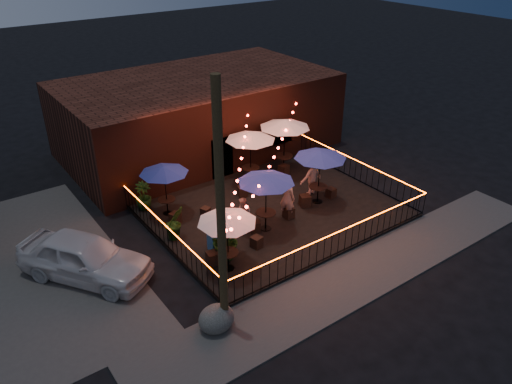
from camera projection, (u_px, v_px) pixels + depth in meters
The scene contains 36 objects.
ground at pixel (303, 234), 20.25m from camera, with size 110.00×110.00×0.00m, color black.
patio at pixel (273, 212), 21.64m from camera, with size 10.00×8.00×0.15m, color black.
sidewalk at pixel (361, 274), 17.93m from camera, with size 18.00×2.50×0.05m, color #413E3C.
brick_building at pixel (198, 114), 26.94m from camera, with size 14.00×8.00×4.00m.
utility_pole at pixel (221, 218), 13.72m from camera, with size 0.26×0.26×8.00m, color #352815.
fence_front at pixel (338, 243), 18.51m from camera, with size 10.00×0.04×1.04m.
fence_left at pixel (168, 238), 18.79m from camera, with size 0.04×8.00×1.04m.
fence_right at pixel (355, 170), 23.93m from camera, with size 0.04×8.00×1.04m.
festoon_lights at pixel (258, 170), 19.74m from camera, with size 10.02×8.72×1.32m.
cafe_table_0 at pixel (227, 219), 16.98m from camera, with size 2.59×2.59×2.31m.
cafe_table_1 at pixel (164, 170), 20.41m from camera, with size 2.61×2.61×2.26m.
cafe_table_2 at pixel (266, 179), 19.24m from camera, with size 2.49×2.49×2.50m.
cafe_table_3 at pixel (250, 137), 22.80m from camera, with size 3.05×3.05×2.58m.
cafe_table_4 at pixel (320, 155), 21.20m from camera, with size 2.70×2.70×2.50m.
cafe_table_5 at pixel (285, 124), 23.87m from camera, with size 2.85×2.85×2.71m.
bistro_chair_0 at pixel (213, 258), 18.12m from camera, with size 0.42×0.42×0.50m, color black.
bistro_chair_1 at pixel (257, 242), 19.08m from camera, with size 0.38×0.38×0.45m, color black.
bistro_chair_2 at pixel (175, 218), 20.60m from camera, with size 0.39×0.39×0.47m, color black.
bistro_chair_3 at pixel (206, 212), 21.09m from camera, with size 0.35×0.35×0.41m, color black.
bistro_chair_4 at pixel (255, 226), 20.04m from camera, with size 0.39×0.39×0.47m, color black.
bistro_chair_5 at pixel (289, 213), 20.99m from camera, with size 0.39×0.39×0.46m, color black.
bistro_chair_6 at pixel (243, 191), 22.65m from camera, with size 0.39×0.39×0.46m, color black.
bistro_chair_7 at pixel (257, 183), 23.33m from camera, with size 0.40×0.40×0.47m, color black.
bistro_chair_8 at pixel (305, 201), 21.84m from camera, with size 0.43×0.43×0.52m, color black.
bistro_chair_9 at pixel (331, 193), 22.56m from camera, with size 0.37×0.37×0.44m, color black.
bistro_chair_10 at pixel (284, 170), 24.57m from camera, with size 0.42×0.42×0.50m, color black.
bistro_chair_11 at pixel (315, 163), 25.34m from camera, with size 0.37×0.37×0.43m, color black.
patron_a at pixel (287, 198), 20.67m from camera, with size 0.68×0.44×1.86m, color tan.
patron_b at pixel (243, 216), 19.75m from camera, with size 0.74×0.58×1.53m, color tan.
patron_c at pixel (311, 176), 22.55m from camera, with size 1.17×0.67×1.80m, color #CBB18C.
potted_shrub_a at pixel (226, 239), 18.30m from camera, with size 1.40×1.21×1.55m, color #153F11.
potted_shrub_b at pixel (175, 222), 19.41m from camera, with size 0.78×0.63×1.42m, color #143D15.
potted_shrub_c at pixel (143, 196), 21.46m from camera, with size 0.70×0.70×1.24m, color #0F3A10.
cooler at pixel (218, 238), 18.84m from camera, with size 0.74×0.55×0.94m.
boulder at pixel (216, 319), 15.36m from camera, with size 1.02×0.87×0.80m, color #3F3F3A.
car_white at pixel (85, 257), 17.46m from camera, with size 1.94×4.83×1.65m, color silver.
Camera 1 is at (-11.47, -12.67, 11.17)m, focal length 35.00 mm.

